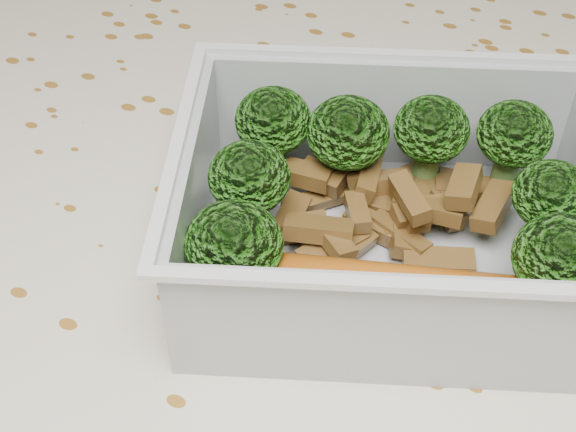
% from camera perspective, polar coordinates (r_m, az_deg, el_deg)
% --- Properties ---
extents(dining_table, '(1.40, 0.90, 0.75)m').
position_cam_1_polar(dining_table, '(0.46, 0.20, -10.65)').
color(dining_table, brown).
rests_on(dining_table, ground).
extents(tablecloth, '(1.46, 0.96, 0.19)m').
position_cam_1_polar(tablecloth, '(0.42, 0.22, -6.76)').
color(tablecloth, beige).
rests_on(tablecloth, dining_table).
extents(lunch_container, '(0.25, 0.22, 0.07)m').
position_cam_1_polar(lunch_container, '(0.38, 7.45, -0.63)').
color(lunch_container, silver).
rests_on(lunch_container, tablecloth).
extents(broccoli_florets, '(0.19, 0.17, 0.06)m').
position_cam_1_polar(broccoli_florets, '(0.38, 7.05, 2.64)').
color(broccoli_florets, '#608C3F').
rests_on(broccoli_florets, lunch_container).
extents(meat_pile, '(0.11, 0.10, 0.03)m').
position_cam_1_polar(meat_pile, '(0.40, 7.49, 0.57)').
color(meat_pile, brown).
rests_on(meat_pile, lunch_container).
extents(sausage, '(0.16, 0.07, 0.03)m').
position_cam_1_polar(sausage, '(0.35, 8.44, -5.57)').
color(sausage, '#AE5311').
rests_on(sausage, lunch_container).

